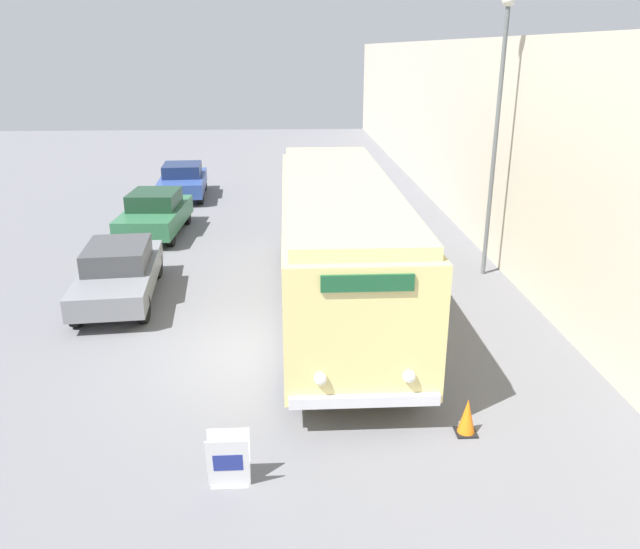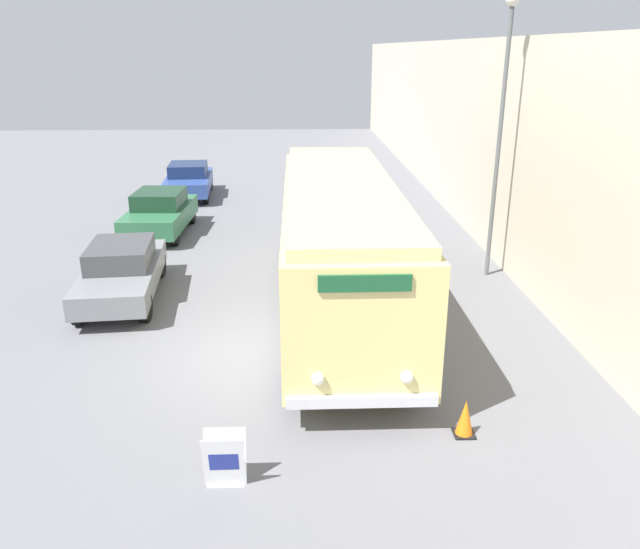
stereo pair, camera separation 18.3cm
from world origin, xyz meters
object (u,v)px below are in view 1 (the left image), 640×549
Objects in this scene: sign_board at (229,461)px; parked_car_near at (119,272)px; parked_car_mid at (155,213)px; traffic_cone at (467,417)px; streetlamp at (499,105)px; parked_car_far at (183,180)px; vintage_bus at (338,237)px.

sign_board is 8.45m from parked_car_near.
traffic_cone is at bearing -56.27° from parked_car_mid.
streetlamp is at bearing 2.98° from parked_car_near.
parked_car_mid reaches higher than parked_car_near.
parked_car_far reaches higher than parked_car_near.
parked_car_mid reaches higher than parked_car_far.
vintage_bus reaches higher than parked_car_far.
traffic_cone is (7.60, -18.53, -0.44)m from parked_car_far.
parked_car_near is at bearing -171.96° from streetlamp.
parked_car_far reaches higher than sign_board.
parked_car_mid is at bearing -94.68° from parked_car_far.
sign_board is 4.12m from traffic_cone.
parked_car_mid is (-5.91, 6.99, -1.09)m from vintage_bus.
streetlamp is (4.48, 2.28, 2.94)m from vintage_bus.
parked_car_near is (-10.15, -1.43, -4.05)m from streetlamp.
vintage_bus is 7.32m from sign_board.
streetlamp reaches higher than parked_car_far.
parked_car_mid reaches higher than traffic_cone.
vintage_bus is 5.84m from parked_car_near.
streetlamp is 1.61× the size of parked_car_near.
parked_car_far is (-5.84, 12.85, -1.11)m from vintage_bus.
streetlamp is 12.10m from parked_car_mid.
sign_board reaches higher than traffic_cone.
streetlamp is at bearing 26.99° from vintage_bus.
parked_car_far is (-0.17, 12.00, 0.00)m from parked_car_near.
vintage_bus is 5.83m from streetlamp.
sign_board is 0.21× the size of parked_car_far.
vintage_bus is at bearing -153.01° from streetlamp.
parked_car_far is at bearing 112.31° from traffic_cone.
parked_car_near is 1.10× the size of parked_car_far.
parked_car_near is 9.90m from traffic_cone.
streetlamp reaches higher than traffic_cone.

